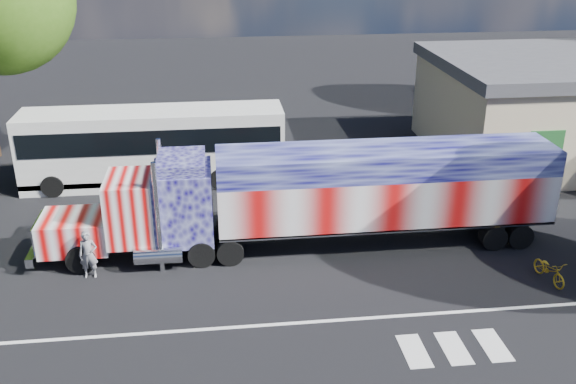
{
  "coord_description": "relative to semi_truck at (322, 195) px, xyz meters",
  "views": [
    {
      "loc": [
        -2.68,
        -19.68,
        11.66
      ],
      "look_at": [
        0.0,
        3.0,
        1.9
      ],
      "focal_mm": 40.0,
      "sensor_mm": 36.0,
      "label": 1
    }
  ],
  "objects": [
    {
      "name": "lane_markings",
      "position": [
        0.53,
        -5.82,
        -2.13
      ],
      "size": [
        30.0,
        2.67,
        0.01
      ],
      "color": "silver",
      "rests_on": "ground"
    },
    {
      "name": "bicycle",
      "position": [
        7.44,
        -3.55,
        -1.71
      ],
      "size": [
        0.83,
        1.72,
        0.87
      ],
      "primitive_type": "imported",
      "rotation": [
        0.0,
        0.0,
        0.16
      ],
      "color": "gold",
      "rests_on": "ground"
    },
    {
      "name": "ground",
      "position": [
        -1.18,
        -2.05,
        -2.14
      ],
      "size": [
        100.0,
        100.0,
        0.0
      ],
      "primitive_type": "plane",
      "color": "black"
    },
    {
      "name": "coach_bus",
      "position": [
        -6.77,
        7.37,
        -0.31
      ],
      "size": [
        12.13,
        2.82,
        3.53
      ],
      "color": "silver",
      "rests_on": "ground"
    },
    {
      "name": "woman",
      "position": [
        -8.47,
        -1.38,
        -1.26
      ],
      "size": [
        0.65,
        0.43,
        1.76
      ],
      "primitive_type": "imported",
      "rotation": [
        0.0,
        0.0,
        0.02
      ],
      "color": "slate",
      "rests_on": "ground"
    },
    {
      "name": "semi_truck",
      "position": [
        0.0,
        0.0,
        0.0
      ],
      "size": [
        19.49,
        3.08,
        4.15
      ],
      "color": "black",
      "rests_on": "ground"
    }
  ]
}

